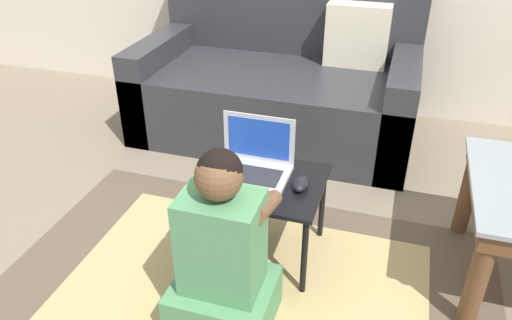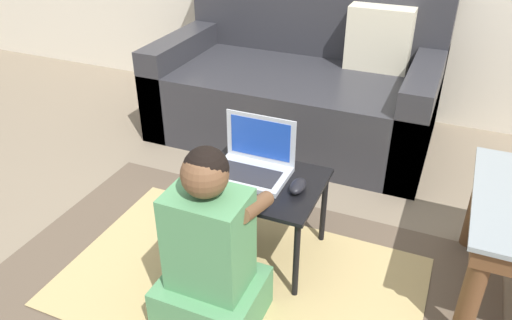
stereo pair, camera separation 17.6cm
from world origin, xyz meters
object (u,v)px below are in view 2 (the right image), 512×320
object	(u,v)px
laptop_desk	(260,190)
laptop	(253,165)
couch	(300,84)
computer_mouse	(298,186)
person_seated	(210,256)

from	to	relation	value
laptop_desk	laptop	xyz separation A→B (m)	(-0.05, 0.04, 0.08)
couch	laptop	size ratio (longest dim) A/B	5.37
computer_mouse	person_seated	size ratio (longest dim) A/B	0.15
laptop	person_seated	bearing A→B (deg)	-86.04
laptop	person_seated	distance (m)	0.45
laptop_desk	couch	bearing A→B (deg)	101.15
laptop_desk	computer_mouse	world-z (taller)	computer_mouse
laptop_desk	laptop	size ratio (longest dim) A/B	1.64
couch	person_seated	bearing A→B (deg)	-82.24
laptop	person_seated	size ratio (longest dim) A/B	0.42
couch	person_seated	distance (m)	1.60
laptop	laptop_desk	bearing A→B (deg)	-40.71
couch	computer_mouse	bearing A→B (deg)	-71.70
laptop_desk	computer_mouse	distance (m)	0.17
couch	laptop_desk	xyz separation A→B (m)	(0.23, -1.19, 0.02)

